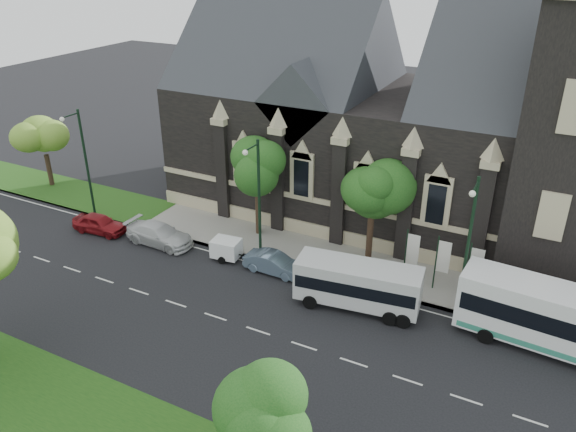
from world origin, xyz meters
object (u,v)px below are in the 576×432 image
Objects in this scene: tree_walk_right at (377,186)px; street_lamp_far at (83,158)px; shuttle_bus at (358,283)px; banner_flag_center at (441,259)px; car_far_white at (159,234)px; sedan at (274,263)px; car_far_red at (99,224)px; tree_walk_far at (46,138)px; banner_flag_left at (410,252)px; street_lamp_near at (468,241)px; street_lamp_mid at (258,195)px; tree_walk_left at (261,165)px; banner_flag_right at (473,267)px; tree_park_east at (273,417)px; box_trailer at (226,248)px.

street_lamp_far is (-23.21, -3.62, -0.71)m from tree_walk_right.
tree_walk_right is 7.11m from shuttle_bus.
banner_flag_center reaches higher than car_far_white.
sedan is (-10.54, -2.85, -1.67)m from banner_flag_center.
car_far_red reaches higher than sedan.
tree_walk_far is 34.20m from banner_flag_left.
street_lamp_near is (37.82, -3.08, 0.49)m from tree_walk_far.
shuttle_bus is at bearing -14.19° from street_lamp_mid.
banner_flag_left is at bearing -70.73° from sedan.
banner_flag_center is at bearing -1.86° from tree_walk_far.
street_lamp_near reaches higher than tree_walk_left.
banner_flag_center is (2.00, 0.00, 0.00)m from banner_flag_left.
tree_walk_left is at bearing 142.90° from shuttle_bus.
street_lamp_far is 5.52m from car_far_red.
tree_walk_right is 1.79× the size of car_far_red.
tree_walk_far is at bearing 75.67° from car_far_white.
street_lamp_mid is at bearing -86.40° from car_far_red.
tree_walk_right is 1.02× the size of tree_walk_left.
car_far_red is (-27.55, -3.88, -1.64)m from banner_flag_right.
street_lamp_mid is at bearing 121.79° from tree_park_east.
shuttle_bus is (-6.03, -3.99, -0.68)m from banner_flag_right.
tree_walk_right reaches higher than tree_park_east.
tree_park_east is at bearing -102.65° from banner_flag_right.
street_lamp_mid is 4.86m from box_trailer.
street_lamp_far is (-30.00, 0.00, 0.00)m from street_lamp_near.
tree_walk_far is 26.18m from sedan.
street_lamp_mid reaches higher than banner_flag_center.
tree_walk_right is 1.95× the size of banner_flag_center.
banner_flag_left reaches higher than box_trailer.
street_lamp_mid is 4.83m from sedan.
tree_park_east reaches higher than shuttle_bus.
tree_park_east reaches higher than banner_flag_right.
car_far_red is (-23.55, -3.88, -1.64)m from banner_flag_left.
shuttle_bus is 2.72× the size of box_trailer.
tree_walk_right reaches higher than sedan.
street_lamp_far reaches higher than banner_flag_right.
car_far_white is (-9.62, -0.36, 0.08)m from sedan.
tree_walk_right is 8.10m from street_lamp_mid.
banner_flag_left is at bearing -78.90° from car_far_white.
car_far_red is (-23.44, 14.45, -3.88)m from tree_park_east.
tree_walk_left is 0.85× the size of street_lamp_far.
tree_park_east is 23.36m from tree_walk_left.
street_lamp_mid is 1.66× the size of car_far_white.
banner_flag_center is at bearing 83.43° from tree_park_east.
car_far_red is at bearing -171.55° from street_lamp_mid.
tree_walk_far is 0.70× the size of street_lamp_mid.
box_trailer is at bearing -157.73° from street_lamp_mid.
tree_walk_far reaches higher than car_far_white.
tree_park_east is 27.80m from car_far_red.
car_far_white is (-18.05, 15.11, -3.83)m from tree_park_east.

